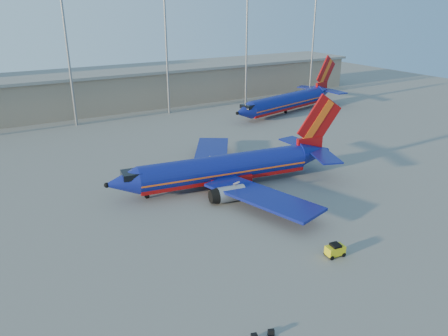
{
  "coord_description": "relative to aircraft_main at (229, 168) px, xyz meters",
  "views": [
    {
      "loc": [
        -21.86,
        -41.58,
        23.31
      ],
      "look_at": [
        3.27,
        1.73,
        4.0
      ],
      "focal_mm": 35.0,
      "sensor_mm": 36.0,
      "label": 1
    }
  ],
  "objects": [
    {
      "name": "aircraft_second",
      "position": [
        32.05,
        28.34,
        0.18
      ],
      "size": [
        32.86,
        15.0,
        11.3
      ],
      "rotation": [
        0.0,
        0.0,
        0.24
      ],
      "color": "navy",
      "rests_on": "ground"
    },
    {
      "name": "light_mast_row",
      "position": [
        -0.95,
        41.09,
        15.14
      ],
      "size": [
        101.6,
        1.6,
        28.65
      ],
      "color": "gray",
      "rests_on": "ground"
    },
    {
      "name": "aircraft_main",
      "position": [
        0.0,
        0.0,
        0.0
      ],
      "size": [
        33.34,
        31.88,
        11.32
      ],
      "rotation": [
        0.0,
        0.0,
        -0.13
      ],
      "color": "navy",
      "rests_on": "ground"
    },
    {
      "name": "ground",
      "position": [
        -5.95,
        -4.91,
        -2.42
      ],
      "size": [
        220.0,
        220.0,
        0.0
      ],
      "primitive_type": "plane",
      "color": "slate",
      "rests_on": "ground"
    },
    {
      "name": "terminal_building",
      "position": [
        4.05,
        53.09,
        1.9
      ],
      "size": [
        122.0,
        16.0,
        8.5
      ],
      "color": "gray",
      "rests_on": "ground"
    },
    {
      "name": "baggage_tug",
      "position": [
        -0.11,
        -20.25,
        -1.73
      ],
      "size": [
        1.95,
        1.3,
        1.32
      ],
      "rotation": [
        0.0,
        0.0,
        -0.11
      ],
      "color": "#D2C912",
      "rests_on": "ground"
    }
  ]
}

